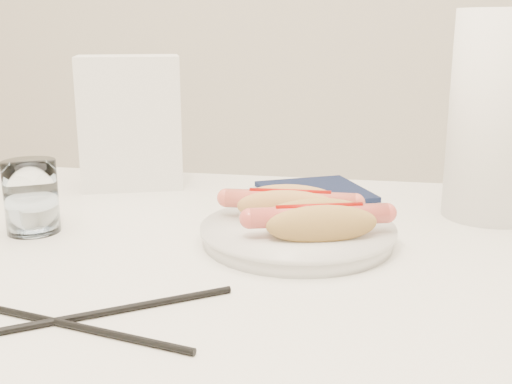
% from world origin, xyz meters
% --- Properties ---
extents(table, '(1.20, 0.80, 0.75)m').
position_xyz_m(table, '(0.00, 0.00, 0.69)').
color(table, white).
rests_on(table, ground).
extents(plate, '(0.31, 0.31, 0.02)m').
position_xyz_m(plate, '(0.14, 0.04, 0.76)').
color(plate, silver).
rests_on(plate, table).
extents(hotdog_left, '(0.17, 0.07, 0.05)m').
position_xyz_m(hotdog_left, '(0.12, 0.07, 0.79)').
color(hotdog_left, tan).
rests_on(hotdog_left, plate).
extents(hotdog_right, '(0.17, 0.10, 0.05)m').
position_xyz_m(hotdog_right, '(0.17, 0.01, 0.79)').
color(hotdog_right, '#B98D48').
rests_on(hotdog_right, plate).
extents(water_glass, '(0.07, 0.07, 0.10)m').
position_xyz_m(water_glass, '(-0.22, 0.03, 0.80)').
color(water_glass, white).
rests_on(water_glass, table).
extents(chopstick_near, '(0.19, 0.14, 0.01)m').
position_xyz_m(chopstick_near, '(-0.01, -0.19, 0.75)').
color(chopstick_near, black).
rests_on(chopstick_near, table).
extents(chopstick_far, '(0.22, 0.05, 0.01)m').
position_xyz_m(chopstick_far, '(-0.02, -0.23, 0.75)').
color(chopstick_far, black).
rests_on(chopstick_far, table).
extents(napkin_box, '(0.19, 0.14, 0.22)m').
position_xyz_m(napkin_box, '(-0.17, 0.29, 0.86)').
color(napkin_box, white).
rests_on(napkin_box, table).
extents(navy_napkin, '(0.21, 0.21, 0.01)m').
position_xyz_m(navy_napkin, '(0.14, 0.29, 0.75)').
color(navy_napkin, '#101834').
rests_on(navy_napkin, table).
extents(paper_towel_roll, '(0.16, 0.16, 0.29)m').
position_xyz_m(paper_towel_roll, '(0.39, 0.21, 0.90)').
color(paper_towel_roll, white).
rests_on(paper_towel_roll, table).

